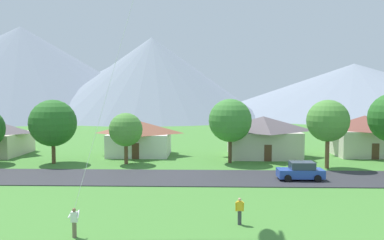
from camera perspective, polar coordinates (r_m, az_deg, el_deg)
The scene contains 14 objects.
road_strip at distance 37.08m, azimuth -2.09°, elevation -8.59°, with size 160.00×7.28×0.08m, color #2D2D33.
mountain_east_ridge at distance 134.91m, azimuth -5.97°, elevation 6.33°, with size 77.91×77.91×28.05m, color gray.
mountain_far_east_ridge at distance 164.74m, azimuth 23.03°, elevation 4.24°, with size 119.42×119.42×20.31m, color gray.
mountain_far_west_ridge at distance 164.91m, azimuth -24.15°, elevation 6.70°, with size 118.57×118.57×34.63m, color slate.
mountain_central_ridge at distance 175.32m, azimuth -10.53°, elevation 4.92°, with size 85.09×85.09×23.25m, color gray.
house_leftmost at distance 55.26m, azimuth 24.36°, elevation -2.02°, with size 8.44×7.39×5.26m.
house_right_center at distance 50.83m, azimuth -7.85°, elevation -2.62°, with size 8.44×6.76×4.54m.
house_rightmost at distance 50.34m, azimuth 10.59°, elevation -2.31°, with size 9.42×8.35×5.21m.
tree_near_left at distance 44.50m, azimuth -9.87°, elevation -1.45°, with size 3.87×3.87×5.92m.
tree_left_of_center at distance 44.69m, azimuth 5.74°, elevation -0.08°, with size 5.05×5.05×7.53m.
tree_right_of_center at distance 46.97m, azimuth -20.10°, elevation -0.44°, with size 5.43×5.43×7.44m.
tree_far_right at distance 43.68m, azimuth 19.67°, elevation -0.14°, with size 4.54×4.54×7.47m.
parked_car_blue_mid_west at distance 37.24m, azimuth 15.95°, elevation -7.39°, with size 4.22×2.11×1.68m.
watcher_person at distance 24.25m, azimuth 7.14°, elevation -13.30°, with size 0.56×0.24×1.68m.
Camera 1 is at (2.40, -7.42, 7.99)m, focal length 35.64 mm.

